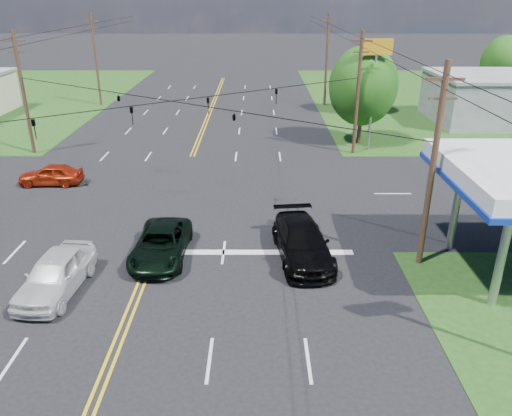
{
  "coord_description": "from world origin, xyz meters",
  "views": [
    {
      "loc": [
        5.18,
        -18.09,
        11.97
      ],
      "look_at": [
        5.13,
        6.0,
        1.58
      ],
      "focal_mm": 35.0,
      "sensor_mm": 36.0,
      "label": 1
    }
  ],
  "objects_px": {
    "pole_left_far": "(96,59)",
    "pole_ne": "(358,92)",
    "pickup_dkgreen": "(161,244)",
    "pickup_white": "(56,274)",
    "pole_right_far": "(327,59)",
    "suv_black": "(302,242)",
    "pole_nw": "(23,92)",
    "tree_right_b": "(364,73)",
    "pole_se": "(433,166)",
    "tree_far_r": "(504,63)",
    "retail_ne": "(505,100)",
    "tree_right_a": "(363,86)"
  },
  "relations": [
    {
      "from": "pole_ne",
      "to": "suv_black",
      "type": "xyz_separation_m",
      "value": [
        -5.62,
        -17.5,
        -4.06
      ]
    },
    {
      "from": "pole_nw",
      "to": "pickup_dkgreen",
      "type": "relative_size",
      "value": 1.78
    },
    {
      "from": "pole_nw",
      "to": "tree_far_r",
      "type": "height_order",
      "value": "pole_nw"
    },
    {
      "from": "pole_right_far",
      "to": "pickup_dkgreen",
      "type": "height_order",
      "value": "pole_right_far"
    },
    {
      "from": "retail_ne",
      "to": "pole_right_far",
      "type": "bearing_deg",
      "value": 154.8
    },
    {
      "from": "pickup_dkgreen",
      "to": "pole_ne",
      "type": "bearing_deg",
      "value": 55.48
    },
    {
      "from": "retail_ne",
      "to": "suv_black",
      "type": "relative_size",
      "value": 2.38
    },
    {
      "from": "retail_ne",
      "to": "tree_right_b",
      "type": "height_order",
      "value": "tree_right_b"
    },
    {
      "from": "tree_far_r",
      "to": "pole_right_far",
      "type": "bearing_deg",
      "value": -174.56
    },
    {
      "from": "pole_ne",
      "to": "pole_left_far",
      "type": "height_order",
      "value": "pole_left_far"
    },
    {
      "from": "retail_ne",
      "to": "pole_right_far",
      "type": "height_order",
      "value": "pole_right_far"
    },
    {
      "from": "pole_nw",
      "to": "suv_black",
      "type": "xyz_separation_m",
      "value": [
        20.38,
        -17.5,
        -4.06
      ]
    },
    {
      "from": "pole_ne",
      "to": "pole_right_far",
      "type": "relative_size",
      "value": 0.95
    },
    {
      "from": "pole_left_far",
      "to": "tree_far_r",
      "type": "relative_size",
      "value": 1.31
    },
    {
      "from": "tree_right_b",
      "to": "pickup_white",
      "type": "xyz_separation_m",
      "value": [
        -20.0,
        -35.52,
        -3.35
      ]
    },
    {
      "from": "tree_right_b",
      "to": "pole_nw",
      "type": "bearing_deg",
      "value": -153.05
    },
    {
      "from": "tree_right_a",
      "to": "suv_black",
      "type": "xyz_separation_m",
      "value": [
        -6.62,
        -20.5,
        -4.01
      ]
    },
    {
      "from": "pole_right_far",
      "to": "suv_black",
      "type": "relative_size",
      "value": 1.7
    },
    {
      "from": "pole_ne",
      "to": "tree_right_a",
      "type": "xyz_separation_m",
      "value": [
        1.0,
        3.0,
        -0.05
      ]
    },
    {
      "from": "pole_right_far",
      "to": "pickup_white",
      "type": "distance_m",
      "value": 43.04
    },
    {
      "from": "tree_right_a",
      "to": "tree_right_b",
      "type": "height_order",
      "value": "tree_right_a"
    },
    {
      "from": "pole_se",
      "to": "suv_black",
      "type": "distance_m",
      "value": 6.95
    },
    {
      "from": "tree_far_r",
      "to": "retail_ne",
      "type": "bearing_deg",
      "value": -111.8
    },
    {
      "from": "pole_left_far",
      "to": "pole_right_far",
      "type": "height_order",
      "value": "same"
    },
    {
      "from": "pole_left_far",
      "to": "pickup_dkgreen",
      "type": "height_order",
      "value": "pole_left_far"
    },
    {
      "from": "pickup_white",
      "to": "tree_right_b",
      "type": "bearing_deg",
      "value": 65.82
    },
    {
      "from": "pole_nw",
      "to": "pole_ne",
      "type": "xyz_separation_m",
      "value": [
        26.0,
        0.0,
        0.0
      ]
    },
    {
      "from": "retail_ne",
      "to": "pickup_dkgreen",
      "type": "xyz_separation_m",
      "value": [
        -29.5,
        -28.5,
        -1.46
      ]
    },
    {
      "from": "pole_left_far",
      "to": "tree_right_b",
      "type": "height_order",
      "value": "pole_left_far"
    },
    {
      "from": "pole_se",
      "to": "tree_right_b",
      "type": "distance_m",
      "value": 33.19
    },
    {
      "from": "tree_far_r",
      "to": "pickup_white",
      "type": "height_order",
      "value": "tree_far_r"
    },
    {
      "from": "pole_ne",
      "to": "pickup_dkgreen",
      "type": "bearing_deg",
      "value": -125.54
    },
    {
      "from": "pickup_dkgreen",
      "to": "suv_black",
      "type": "bearing_deg",
      "value": 1.02
    },
    {
      "from": "retail_ne",
      "to": "tree_far_r",
      "type": "xyz_separation_m",
      "value": [
        4.0,
        10.0,
        2.34
      ]
    },
    {
      "from": "tree_right_b",
      "to": "suv_black",
      "type": "height_order",
      "value": "tree_right_b"
    },
    {
      "from": "pole_nw",
      "to": "pole_left_far",
      "type": "relative_size",
      "value": 0.95
    },
    {
      "from": "pickup_dkgreen",
      "to": "suv_black",
      "type": "xyz_separation_m",
      "value": [
        6.88,
        0.0,
        0.11
      ]
    },
    {
      "from": "retail_ne",
      "to": "tree_right_a",
      "type": "height_order",
      "value": "tree_right_a"
    },
    {
      "from": "pole_nw",
      "to": "tree_far_r",
      "type": "relative_size",
      "value": 1.25
    },
    {
      "from": "pole_right_far",
      "to": "tree_right_b",
      "type": "xyz_separation_m",
      "value": [
        3.5,
        -4.0,
        -0.95
      ]
    },
    {
      "from": "pole_left_far",
      "to": "pole_ne",
      "type": "bearing_deg",
      "value": -36.16
    },
    {
      "from": "tree_right_a",
      "to": "retail_ne",
      "type": "bearing_deg",
      "value": 26.57
    },
    {
      "from": "pickup_white",
      "to": "pickup_dkgreen",
      "type": "bearing_deg",
      "value": 42.25
    },
    {
      "from": "pole_ne",
      "to": "pickup_dkgreen",
      "type": "relative_size",
      "value": 1.78
    },
    {
      "from": "pole_nw",
      "to": "pole_ne",
      "type": "distance_m",
      "value": 26.0
    },
    {
      "from": "pickup_dkgreen",
      "to": "pickup_white",
      "type": "relative_size",
      "value": 1.05
    },
    {
      "from": "pole_nw",
      "to": "pickup_white",
      "type": "bearing_deg",
      "value": -65.16
    },
    {
      "from": "pole_right_far",
      "to": "suv_black",
      "type": "bearing_deg",
      "value": -98.76
    },
    {
      "from": "tree_far_r",
      "to": "pole_ne",
      "type": "bearing_deg",
      "value": -135.0
    },
    {
      "from": "tree_right_b",
      "to": "pole_right_far",
      "type": "bearing_deg",
      "value": 131.19
    }
  ]
}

